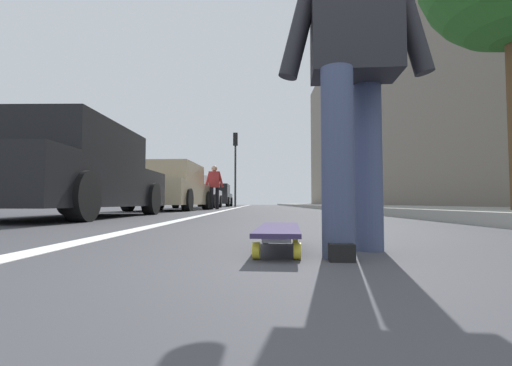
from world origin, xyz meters
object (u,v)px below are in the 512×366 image
Objects in this scene: parked_car_near at (74,174)px; pedestrian_distant at (214,184)px; skater_person at (354,52)px; parked_car_mid at (171,188)px; parked_car_far at (199,193)px; parked_car_end at (216,196)px; skateboard at (279,231)px; traffic_light at (235,156)px.

parked_car_near is 8.04m from pedestrian_distant.
pedestrian_distant is at bearing 9.83° from skater_person.
parked_car_mid reaches higher than parked_car_far.
parked_car_mid and parked_car_end have the same top height.
parked_car_near is (4.23, 3.43, -0.23)m from skater_person.
skater_person is 0.35× the size of parked_car_mid.
parked_car_near is at bearing 178.15° from parked_car_mid.
parked_car_far is at bearing 17.01° from pedestrian_distant.
parked_car_end is 11.01m from pedestrian_distant.
pedestrian_distant is (12.16, 2.11, -0.00)m from skater_person.
skateboard is 5.15m from parked_car_near.
parked_car_end is 3.23m from traffic_light.
parked_car_near is at bearing 170.54° from pedestrian_distant.
parked_car_mid is 1.10× the size of parked_car_end.
parked_car_far is at bearing 0.76° from parked_car_mid.
parked_car_end is at bearing 7.31° from skateboard.
parked_car_mid is at bearing -179.24° from parked_car_far.
pedestrian_distant is at bearing -29.01° from parked_car_mid.
traffic_light reaches higher than parked_car_far.
parked_car_near is at bearing 175.00° from traffic_light.
parked_car_near is (4.08, 3.08, 0.61)m from skateboard.
pedestrian_distant is (7.93, -1.32, 0.23)m from parked_car_near.
parked_car_near is at bearing 179.58° from parked_car_end.
pedestrian_distant is at bearing -173.83° from parked_car_end.
parked_car_end is at bearing -0.23° from parked_car_far.
traffic_light is (21.42, 1.57, 3.11)m from skateboard.
parked_car_far is at bearing 11.63° from skater_person.
skater_person reaches higher than parked_car_mid.
skateboard is 0.19× the size of parked_car_near.
parked_car_far is 0.87× the size of traffic_light.
pedestrian_distant is (2.04, -1.13, 0.22)m from parked_car_mid.
parked_car_near is at bearing 179.47° from parked_car_far.
parked_car_far reaches higher than skateboard.
parked_car_end is at bearing -0.42° from parked_car_near.
skater_person reaches higher than pedestrian_distant.
pedestrian_distant reaches higher than parked_car_end.
skateboard is 0.20× the size of parked_car_end.
traffic_light is 9.68m from pedestrian_distant.
parked_car_mid is 0.99× the size of traffic_light.
skateboard is at bearing -163.82° from parked_car_mid.
parked_car_end reaches higher than parked_car_near.
parked_car_mid is (9.97, 2.89, 0.62)m from skateboard.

